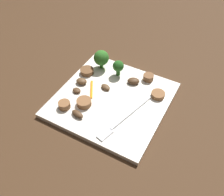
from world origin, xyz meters
TOP-DOWN VIEW (x-y plane):
  - ground_plane at (0.00, 0.00)m, footprint 1.40×1.40m
  - plate at (0.00, 0.00)m, footprint 0.26×0.26m
  - fork at (0.04, 0.05)m, footprint 0.18×0.06m
  - broccoli_floret_0 at (-0.09, -0.08)m, footprint 0.04×0.04m
  - broccoli_floret_1 at (-0.08, -0.03)m, footprint 0.03×0.03m
  - sausage_slice_0 at (-0.10, 0.05)m, footprint 0.04×0.04m
  - sausage_slice_1 at (-0.05, -0.10)m, footprint 0.04×0.04m
  - sausage_slice_2 at (-0.06, 0.09)m, footprint 0.05×0.05m
  - sausage_slice_3 at (0.08, -0.08)m, footprint 0.04×0.04m
  - sausage_slice_4 at (0.05, -0.05)m, footprint 0.05×0.05m
  - mushroom_0 at (-0.01, -0.09)m, footprint 0.03×0.03m
  - mushroom_1 at (0.02, -0.09)m, footprint 0.02×0.02m
  - mushroom_2 at (0.09, -0.04)m, footprint 0.02×0.03m
  - mushroom_3 at (-0.07, 0.02)m, footprint 0.03×0.04m
  - mushroom_4 at (-0.02, -0.03)m, footprint 0.02×0.03m
  - pepper_strip_0 at (-0.00, -0.06)m, footprint 0.05×0.04m

SIDE VIEW (x-z plane):
  - ground_plane at x=0.00m, z-range 0.00..0.00m
  - plate at x=0.00m, z-range 0.00..0.01m
  - fork at x=0.04m, z-range 0.01..0.02m
  - pepper_strip_0 at x=0.00m, z-range 0.01..0.02m
  - mushroom_1 at x=0.02m, z-range 0.01..0.02m
  - mushroom_4 at x=-0.02m, z-range 0.01..0.02m
  - sausage_slice_2 at x=-0.06m, z-range 0.01..0.02m
  - mushroom_2 at x=0.09m, z-range 0.01..0.02m
  - sausage_slice_1 at x=-0.05m, z-range 0.01..0.02m
  - mushroom_0 at x=-0.01m, z-range 0.01..0.02m
  - mushroom_3 at x=-0.07m, z-range 0.01..0.03m
  - sausage_slice_4 at x=0.05m, z-range 0.01..0.03m
  - sausage_slice_3 at x=0.08m, z-range 0.01..0.03m
  - sausage_slice_0 at x=-0.10m, z-range 0.01..0.03m
  - broccoli_floret_1 at x=-0.08m, z-range 0.02..0.06m
  - broccoli_floret_0 at x=-0.09m, z-range 0.02..0.07m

